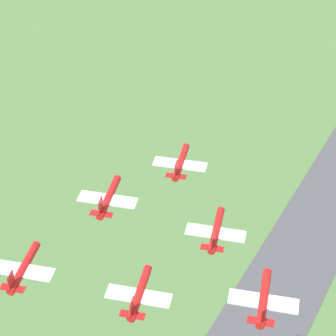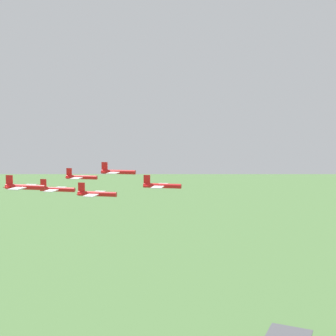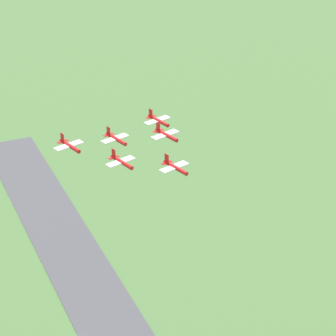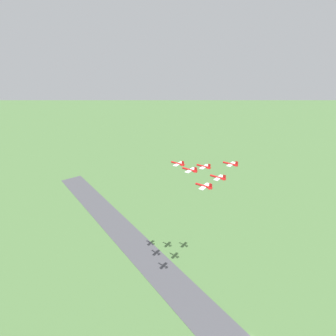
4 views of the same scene
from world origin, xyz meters
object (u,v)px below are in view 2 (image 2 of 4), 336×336
object	(u,v)px
jet_4	(56,189)
jet_5	(24,187)
jet_3	(80,177)
jet_2	(96,194)
jet_1	(117,172)
jet_0	(161,186)

from	to	relation	value
jet_4	jet_5	xyz separation A→B (m)	(14.98, 3.43, 2.70)
jet_4	jet_3	bearing A→B (deg)	180.00
jet_2	jet_4	distance (m)	15.16
jet_1	jet_4	world-z (taller)	jet_1
jet_1	jet_5	xyz separation A→B (m)	(25.39, -7.59, -1.03)
jet_1	jet_4	size ratio (longest dim) A/B	1.00
jet_0	jet_4	xyz separation A→B (m)	(5.83, -25.47, -1.62)
jet_3	jet_5	distance (m)	30.78
jet_3	jet_4	world-z (taller)	jet_3
jet_2	jet_4	world-z (taller)	jet_2
jet_4	jet_5	distance (m)	15.60
jet_2	jet_5	size ratio (longest dim) A/B	1.00
jet_3	jet_5	bearing A→B (deg)	-0.00
jet_0	jet_3	xyz separation A→B (m)	(-9.15, -28.90, -0.45)
jet_2	jet_1	bearing A→B (deg)	180.00
jet_1	jet_5	size ratio (longest dim) A/B	1.00
jet_1	jet_3	distance (m)	15.37
jet_1	jet_4	distance (m)	15.61
jet_1	jet_5	bearing A→B (deg)	-29.54
jet_0	jet_5	world-z (taller)	jet_5
jet_1	jet_2	distance (m)	15.71
jet_2	jet_5	xyz separation A→B (m)	(10.41, -11.02, 2.22)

